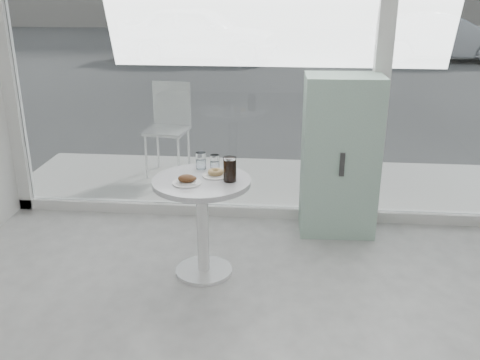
# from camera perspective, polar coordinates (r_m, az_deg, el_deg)

# --- Properties ---
(room_shell) EXTENTS (6.00, 6.00, 6.00)m
(room_shell) POSITION_cam_1_polar(r_m,az_deg,el_deg) (1.16, -0.43, 9.47)
(room_shell) COLOR silver
(room_shell) RESTS_ON ground
(storefront) EXTENTS (5.00, 0.14, 3.00)m
(storefront) POSITION_cam_1_polar(r_m,az_deg,el_deg) (4.71, 4.95, 15.41)
(storefront) COLOR silver
(storefront) RESTS_ON ground
(main_table) EXTENTS (0.72, 0.72, 0.77)m
(main_table) POSITION_cam_1_polar(r_m,az_deg,el_deg) (3.97, -4.05, -2.90)
(main_table) COLOR white
(main_table) RESTS_ON ground
(patio_deck) EXTENTS (5.60, 1.60, 0.05)m
(patio_deck) POSITION_cam_1_polar(r_m,az_deg,el_deg) (5.88, 3.82, -0.43)
(patio_deck) COLOR silver
(patio_deck) RESTS_ON ground
(street) EXTENTS (40.00, 24.00, 0.00)m
(street) POSITION_cam_1_polar(r_m,az_deg,el_deg) (17.82, 5.00, 13.63)
(street) COLOR #383838
(street) RESTS_ON ground
(mint_cabinet) EXTENTS (0.66, 0.46, 1.40)m
(mint_cabinet) POSITION_cam_1_polar(r_m,az_deg,el_deg) (4.70, 10.60, 2.51)
(mint_cabinet) COLOR #87AC98
(mint_cabinet) RESTS_ON ground
(patio_chair) EXTENTS (0.49, 0.49, 1.02)m
(patio_chair) POSITION_cam_1_polar(r_m,az_deg,el_deg) (6.08, -7.58, 6.11)
(patio_chair) COLOR white
(patio_chair) RESTS_ON patio_deck
(car_white) EXTENTS (4.53, 2.13, 1.50)m
(car_white) POSITION_cam_1_polar(r_m,az_deg,el_deg) (15.44, -4.47, 15.39)
(car_white) COLOR silver
(car_white) RESTS_ON street
(car_silver) EXTENTS (4.03, 1.68, 1.30)m
(car_silver) POSITION_cam_1_polar(r_m,az_deg,el_deg) (16.29, 20.82, 14.07)
(car_silver) COLOR #A3A5AA
(car_silver) RESTS_ON street
(plate_fritter) EXTENTS (0.21, 0.21, 0.07)m
(plate_fritter) POSITION_cam_1_polar(r_m,az_deg,el_deg) (3.81, -5.64, -0.02)
(plate_fritter) COLOR white
(plate_fritter) RESTS_ON main_table
(plate_donut) EXTENTS (0.20, 0.20, 0.05)m
(plate_donut) POSITION_cam_1_polar(r_m,az_deg,el_deg) (3.94, -2.61, 0.69)
(plate_donut) COLOR white
(plate_donut) RESTS_ON main_table
(water_tumbler_a) EXTENTS (0.08, 0.08, 0.13)m
(water_tumbler_a) POSITION_cam_1_polar(r_m,az_deg,el_deg) (4.09, -4.19, 1.97)
(water_tumbler_a) COLOR white
(water_tumbler_a) RESTS_ON main_table
(water_tumbler_b) EXTENTS (0.07, 0.07, 0.12)m
(water_tumbler_b) POSITION_cam_1_polar(r_m,az_deg,el_deg) (4.07, -2.71, 1.81)
(water_tumbler_b) COLOR white
(water_tumbler_b) RESTS_ON main_table
(cola_glass) EXTENTS (0.09, 0.09, 0.18)m
(cola_glass) POSITION_cam_1_polar(r_m,az_deg,el_deg) (3.82, -1.09, 1.11)
(cola_glass) COLOR white
(cola_glass) RESTS_ON main_table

